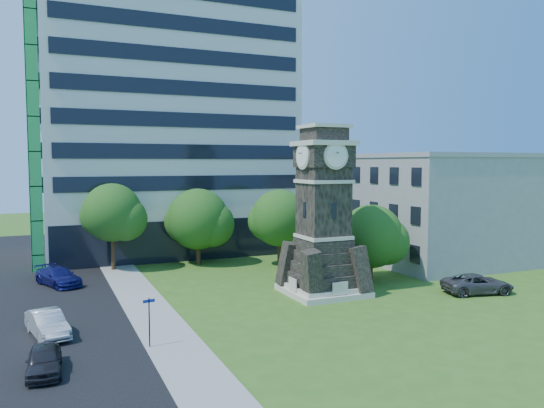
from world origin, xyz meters
name	(u,v)px	position (x,y,z in m)	size (l,w,h in m)	color
ground	(298,304)	(0.00, 0.00, 0.00)	(160.00, 160.00, 0.00)	#325F1B
sidewalk	(142,301)	(-9.50, 5.00, 0.03)	(3.00, 70.00, 0.06)	gray
street	(4,315)	(-18.00, 5.00, 0.01)	(14.00, 80.00, 0.02)	black
clock_tower	(323,222)	(3.00, 2.00, 5.28)	(5.40, 5.40, 12.22)	beige
office_tall	(165,119)	(-3.20, 25.84, 14.22)	(26.20, 15.11, 28.60)	silver
office_low	(449,208)	(19.97, 8.00, 5.21)	(15.20, 12.20, 10.40)	#939598
car_street_south	(44,360)	(-15.74, -5.97, 0.63)	(1.48, 3.68, 1.25)	black
car_street_mid	(47,324)	(-15.55, -0.46, 0.71)	(1.50, 4.29, 1.41)	#9D9EA4
car_street_north	(58,277)	(-14.65, 12.38, 0.71)	(1.99, 4.91, 1.42)	#141459
car_east_lot	(478,284)	(13.38, -2.49, 0.71)	(2.36, 5.11, 1.42)	#424146
park_bench	(334,294)	(2.79, 0.02, 0.44)	(1.60, 0.43, 0.82)	black
street_sign	(149,317)	(-10.75, -4.49, 1.63)	(0.63, 0.06, 2.61)	black
tree_nw	(113,215)	(-9.92, 16.88, 4.94)	(5.69, 5.17, 7.74)	#332114
tree_nc	(199,221)	(-2.23, 16.49, 4.12)	(6.30, 5.72, 7.15)	#332114
tree_ne	(280,220)	(4.42, 12.71, 4.30)	(5.78, 5.26, 7.11)	#332114
tree_east	(372,238)	(8.74, 4.25, 3.47)	(5.64, 5.13, 6.18)	#332114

